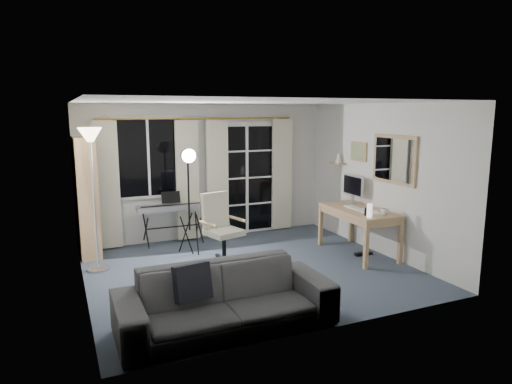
% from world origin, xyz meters
% --- Properties ---
extents(floor, '(4.50, 4.00, 0.02)m').
position_xyz_m(floor, '(0.00, 0.00, -0.01)').
color(floor, '#394654').
rests_on(floor, ground).
extents(window, '(1.20, 0.08, 1.40)m').
position_xyz_m(window, '(-1.05, 1.97, 1.50)').
color(window, white).
rests_on(window, floor).
extents(french_door, '(1.32, 0.09, 2.11)m').
position_xyz_m(french_door, '(0.75, 1.97, 1.03)').
color(french_door, white).
rests_on(french_door, floor).
extents(curtains, '(3.60, 0.07, 2.13)m').
position_xyz_m(curtains, '(-0.14, 1.88, 1.09)').
color(curtains, gold).
rests_on(curtains, floor).
extents(bookshelf, '(0.34, 0.89, 1.89)m').
position_xyz_m(bookshelf, '(-2.12, 1.74, 0.90)').
color(bookshelf, tan).
rests_on(bookshelf, floor).
extents(torchiere_lamp, '(0.33, 0.33, 2.05)m').
position_xyz_m(torchiere_lamp, '(-2.03, 0.89, 1.65)').
color(torchiere_lamp, '#B2B2B7').
rests_on(torchiere_lamp, floor).
extents(keyboard_piano, '(1.19, 0.60, 0.86)m').
position_xyz_m(keyboard_piano, '(-0.73, 1.70, 0.65)').
color(keyboard_piano, black).
rests_on(keyboard_piano, floor).
extents(studio_light, '(0.34, 0.35, 1.75)m').
position_xyz_m(studio_light, '(-0.60, 1.07, 1.40)').
color(studio_light, black).
rests_on(studio_light, floor).
extents(office_chair, '(0.75, 0.72, 1.08)m').
position_xyz_m(office_chair, '(-0.31, 0.47, 0.63)').
color(office_chair, black).
rests_on(office_chair, floor).
extents(desk, '(0.74, 1.41, 0.74)m').
position_xyz_m(desk, '(1.88, 0.01, 0.65)').
color(desk, tan).
rests_on(desk, floor).
extents(monitor, '(0.18, 0.54, 0.47)m').
position_xyz_m(monitor, '(2.08, 0.46, 1.03)').
color(monitor, silver).
rests_on(monitor, desk).
extents(desk_clutter, '(0.45, 0.84, 0.94)m').
position_xyz_m(desk_clutter, '(1.81, -0.21, 0.58)').
color(desk_clutter, white).
rests_on(desk_clutter, desk).
extents(mug, '(0.12, 0.10, 0.12)m').
position_xyz_m(mug, '(1.98, -0.49, 0.80)').
color(mug, silver).
rests_on(mug, desk).
extents(wall_mirror, '(0.04, 0.94, 0.74)m').
position_xyz_m(wall_mirror, '(2.22, -0.35, 1.55)').
color(wall_mirror, tan).
rests_on(wall_mirror, floor).
extents(framed_print, '(0.03, 0.42, 0.32)m').
position_xyz_m(framed_print, '(2.23, 0.55, 1.60)').
color(framed_print, tan).
rests_on(framed_print, floor).
extents(wall_shelf, '(0.16, 0.30, 0.18)m').
position_xyz_m(wall_shelf, '(2.16, 1.05, 1.41)').
color(wall_shelf, tan).
rests_on(wall_shelf, floor).
extents(sofa, '(2.27, 0.68, 0.89)m').
position_xyz_m(sofa, '(-0.95, -1.55, 0.44)').
color(sofa, '#2F2E31').
rests_on(sofa, floor).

